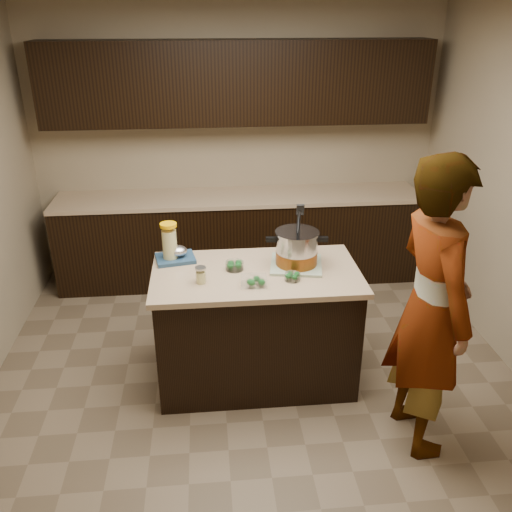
{
  "coord_description": "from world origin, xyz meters",
  "views": [
    {
      "loc": [
        -0.33,
        -3.39,
        2.59
      ],
      "look_at": [
        0.0,
        0.0,
        1.02
      ],
      "focal_mm": 38.0,
      "sensor_mm": 36.0,
      "label": 1
    }
  ],
  "objects_px": {
    "lemonade_pitcher": "(170,244)",
    "island": "(256,326)",
    "stock_pot": "(297,250)",
    "person": "(431,309)"
  },
  "relations": [
    {
      "from": "stock_pot",
      "to": "lemonade_pitcher",
      "type": "xyz_separation_m",
      "value": [
        -0.9,
        0.17,
        0.01
      ]
    },
    {
      "from": "stock_pot",
      "to": "person",
      "type": "distance_m",
      "value": 1.03
    },
    {
      "from": "island",
      "to": "lemonade_pitcher",
      "type": "xyz_separation_m",
      "value": [
        -0.6,
        0.23,
        0.58
      ]
    },
    {
      "from": "stock_pot",
      "to": "person",
      "type": "height_order",
      "value": "person"
    },
    {
      "from": "island",
      "to": "person",
      "type": "relative_size",
      "value": 0.77
    },
    {
      "from": "lemonade_pitcher",
      "to": "island",
      "type": "bearing_deg",
      "value": -20.99
    },
    {
      "from": "island",
      "to": "person",
      "type": "bearing_deg",
      "value": -35.77
    },
    {
      "from": "stock_pot",
      "to": "lemonade_pitcher",
      "type": "relative_size",
      "value": 1.53
    },
    {
      "from": "island",
      "to": "stock_pot",
      "type": "relative_size",
      "value": 3.29
    },
    {
      "from": "lemonade_pitcher",
      "to": "person",
      "type": "height_order",
      "value": "person"
    }
  ]
}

